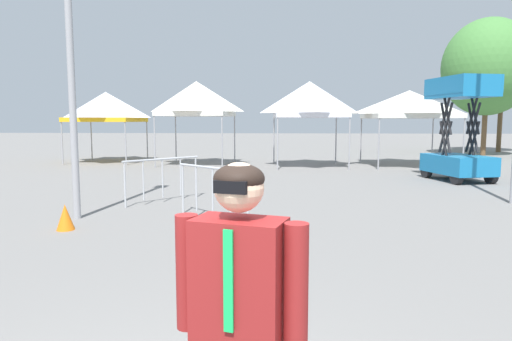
{
  "coord_description": "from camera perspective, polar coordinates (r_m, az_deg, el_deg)",
  "views": [
    {
      "loc": [
        0.56,
        -1.84,
        1.96
      ],
      "look_at": [
        0.18,
        4.17,
        1.3
      ],
      "focal_mm": 31.59,
      "sensor_mm": 36.0,
      "label": 1
    }
  ],
  "objects": [
    {
      "name": "canopy_tent_far_right",
      "position": [
        22.82,
        -18.46,
        7.64
      ],
      "size": [
        3.17,
        3.17,
        3.33
      ],
      "color": "#9E9EA3",
      "rests_on": "ground"
    },
    {
      "name": "canopy_tent_behind_center",
      "position": [
        20.48,
        -7.54,
        8.99
      ],
      "size": [
        3.25,
        3.25,
        3.72
      ],
      "color": "#9E9EA3",
      "rests_on": "ground"
    },
    {
      "name": "canopy_tent_center",
      "position": [
        19.62,
        6.79,
        8.9
      ],
      "size": [
        3.25,
        3.25,
        3.64
      ],
      "color": "#9E9EA3",
      "rests_on": "ground"
    },
    {
      "name": "canopy_tent_left_of_center",
      "position": [
        20.81,
        18.84,
        7.92
      ],
      "size": [
        3.7,
        3.7,
        3.28
      ],
      "color": "#9E9EA3",
      "rests_on": "ground"
    },
    {
      "name": "scissor_lift",
      "position": [
        16.22,
        24.25,
        2.57
      ],
      "size": [
        1.89,
        2.56,
        3.37
      ],
      "color": "black",
      "rests_on": "ground"
    },
    {
      "name": "person_foreground",
      "position": [
        2.22,
        -2.1,
        -18.48
      ],
      "size": [
        0.63,
        0.34,
        1.78
      ],
      "color": "#33384C",
      "rests_on": "ground"
    },
    {
      "name": "tree_behind_tents_center",
      "position": [
        28.96,
        27.27,
        11.56
      ],
      "size": [
        4.92,
        4.92,
        7.67
      ],
      "color": "brown",
      "rests_on": "ground"
    },
    {
      "name": "tree_behind_tents_right",
      "position": [
        32.58,
        28.85,
        12.05
      ],
      "size": [
        4.11,
        4.11,
        7.94
      ],
      "color": "brown",
      "rests_on": "ground"
    },
    {
      "name": "crowd_barrier_near_person",
      "position": [
        11.08,
        -11.77,
        -0.11
      ],
      "size": [
        1.43,
        1.6,
        1.08
      ],
      "color": "#B7BABF",
      "rests_on": "ground"
    },
    {
      "name": "crowd_barrier_mid_lot",
      "position": [
        8.88,
        -5.52,
        -1.57
      ],
      "size": [
        1.61,
        1.43,
        1.08
      ],
      "color": "#B7BABF",
      "rests_on": "ground"
    },
    {
      "name": "traffic_cone_lot_center",
      "position": [
        8.86,
        -23.0,
        -5.46
      ],
      "size": [
        0.32,
        0.32,
        0.47
      ],
      "primitive_type": "cone",
      "color": "orange",
      "rests_on": "ground"
    }
  ]
}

